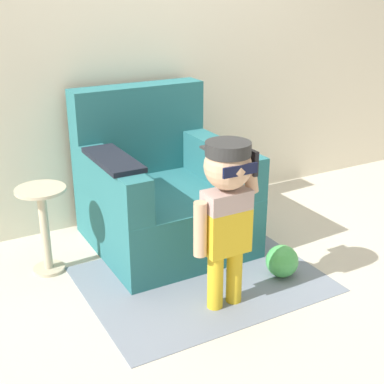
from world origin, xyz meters
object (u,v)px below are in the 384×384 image
person_child (226,200)px  side_table (44,222)px  toy_ball (282,261)px  armchair (160,193)px

person_child → side_table: (-0.75, 0.84, -0.30)m
person_child → toy_ball: (0.47, 0.09, -0.52)m
armchair → toy_ball: armchair is taller
person_child → toy_ball: bearing=11.1°
armchair → side_table: armchair is taller
person_child → side_table: size_ratio=1.71×
armchair → side_table: (-0.79, -0.05, -0.02)m
person_child → toy_ball: person_child is taller
toy_ball → armchair: bearing=118.0°
armchair → side_table: bearing=-176.7°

